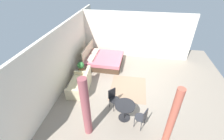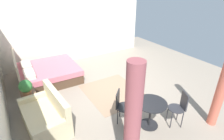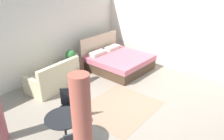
{
  "view_description": "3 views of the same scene",
  "coord_description": "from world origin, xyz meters",
  "px_view_note": "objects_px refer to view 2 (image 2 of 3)",
  "views": [
    {
      "loc": [
        -5.96,
        -0.0,
        4.83
      ],
      "look_at": [
        -0.39,
        0.91,
        1.05
      ],
      "focal_mm": 24.76,
      "sensor_mm": 36.0,
      "label": 1
    },
    {
      "loc": [
        -4.49,
        2.76,
        3.25
      ],
      "look_at": [
        -0.28,
        0.19,
        0.83
      ],
      "focal_mm": 28.81,
      "sensor_mm": 36.0,
      "label": 2
    },
    {
      "loc": [
        -4.05,
        -2.71,
        3.22
      ],
      "look_at": [
        -0.39,
        0.31,
        1.07
      ],
      "focal_mm": 34.32,
      "sensor_mm": 36.0,
      "label": 3
    }
  ],
  "objects_px": {
    "balcony_table": "(151,110)",
    "couch": "(46,116)",
    "cafe_chair_near_couch": "(180,106)",
    "potted_plant": "(26,87)",
    "nightstand": "(30,99)",
    "bed": "(47,73)",
    "vase": "(26,87)",
    "cafe_chair_near_window": "(121,104)"
  },
  "relations": [
    {
      "from": "cafe_chair_near_window",
      "to": "cafe_chair_near_couch",
      "type": "height_order",
      "value": "cafe_chair_near_couch"
    },
    {
      "from": "bed",
      "to": "balcony_table",
      "type": "distance_m",
      "value": 4.04
    },
    {
      "from": "bed",
      "to": "nightstand",
      "type": "relative_size",
      "value": 4.08
    },
    {
      "from": "balcony_table",
      "to": "couch",
      "type": "bearing_deg",
      "value": 58.74
    },
    {
      "from": "couch",
      "to": "vase",
      "type": "xyz_separation_m",
      "value": [
        1.15,
        0.24,
        0.31
      ]
    },
    {
      "from": "nightstand",
      "to": "potted_plant",
      "type": "height_order",
      "value": "potted_plant"
    },
    {
      "from": "potted_plant",
      "to": "nightstand",
      "type": "bearing_deg",
      "value": -14.75
    },
    {
      "from": "couch",
      "to": "cafe_chair_near_window",
      "type": "height_order",
      "value": "couch"
    },
    {
      "from": "balcony_table",
      "to": "cafe_chair_near_couch",
      "type": "relative_size",
      "value": 0.82
    },
    {
      "from": "potted_plant",
      "to": "balcony_table",
      "type": "xyz_separation_m",
      "value": [
        -2.25,
        -2.43,
        -0.24
      ]
    },
    {
      "from": "couch",
      "to": "balcony_table",
      "type": "bearing_deg",
      "value": -121.26
    },
    {
      "from": "couch",
      "to": "vase",
      "type": "height_order",
      "value": "couch"
    },
    {
      "from": "nightstand",
      "to": "couch",
      "type": "bearing_deg",
      "value": -167.66
    },
    {
      "from": "nightstand",
      "to": "potted_plant",
      "type": "bearing_deg",
      "value": 165.25
    },
    {
      "from": "couch",
      "to": "cafe_chair_near_couch",
      "type": "relative_size",
      "value": 1.72
    },
    {
      "from": "vase",
      "to": "cafe_chair_near_window",
      "type": "xyz_separation_m",
      "value": [
        -1.96,
        -1.91,
        -0.08
      ]
    },
    {
      "from": "vase",
      "to": "balcony_table",
      "type": "height_order",
      "value": "vase"
    },
    {
      "from": "bed",
      "to": "balcony_table",
      "type": "height_order",
      "value": "bed"
    },
    {
      "from": "couch",
      "to": "potted_plant",
      "type": "relative_size",
      "value": 3.62
    },
    {
      "from": "cafe_chair_near_couch",
      "to": "nightstand",
      "type": "bearing_deg",
      "value": 48.57
    },
    {
      "from": "vase",
      "to": "cafe_chair_near_window",
      "type": "bearing_deg",
      "value": -135.83
    },
    {
      "from": "nightstand",
      "to": "cafe_chair_near_couch",
      "type": "bearing_deg",
      "value": -131.43
    },
    {
      "from": "cafe_chair_near_couch",
      "to": "potted_plant",
      "type": "bearing_deg",
      "value": 49.89
    },
    {
      "from": "cafe_chair_near_window",
      "to": "couch",
      "type": "bearing_deg",
      "value": 63.98
    },
    {
      "from": "vase",
      "to": "cafe_chair_near_window",
      "type": "relative_size",
      "value": 0.27
    },
    {
      "from": "balcony_table",
      "to": "bed",
      "type": "bearing_deg",
      "value": 23.18
    },
    {
      "from": "vase",
      "to": "bed",
      "type": "bearing_deg",
      "value": -33.9
    },
    {
      "from": "bed",
      "to": "couch",
      "type": "bearing_deg",
      "value": 166.11
    },
    {
      "from": "couch",
      "to": "nightstand",
      "type": "distance_m",
      "value": 1.06
    },
    {
      "from": "bed",
      "to": "couch",
      "type": "height_order",
      "value": "bed"
    },
    {
      "from": "couch",
      "to": "cafe_chair_near_couch",
      "type": "distance_m",
      "value": 3.27
    },
    {
      "from": "nightstand",
      "to": "potted_plant",
      "type": "xyz_separation_m",
      "value": [
        -0.1,
        0.03,
        0.48
      ]
    },
    {
      "from": "potted_plant",
      "to": "vase",
      "type": "bearing_deg",
      "value": -2.92
    },
    {
      "from": "vase",
      "to": "nightstand",
      "type": "bearing_deg",
      "value": -172.82
    },
    {
      "from": "vase",
      "to": "balcony_table",
      "type": "bearing_deg",
      "value": -135.64
    },
    {
      "from": "bed",
      "to": "cafe_chair_near_window",
      "type": "height_order",
      "value": "bed"
    },
    {
      "from": "balcony_table",
      "to": "cafe_chair_near_window",
      "type": "distance_m",
      "value": 0.72
    },
    {
      "from": "bed",
      "to": "nightstand",
      "type": "distance_m",
      "value": 1.58
    },
    {
      "from": "couch",
      "to": "balcony_table",
      "type": "distance_m",
      "value": 2.55
    },
    {
      "from": "couch",
      "to": "cafe_chair_near_window",
      "type": "bearing_deg",
      "value": -116.02
    },
    {
      "from": "nightstand",
      "to": "vase",
      "type": "height_order",
      "value": "vase"
    },
    {
      "from": "vase",
      "to": "cafe_chair_near_couch",
      "type": "bearing_deg",
      "value": -132.54
    }
  ]
}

